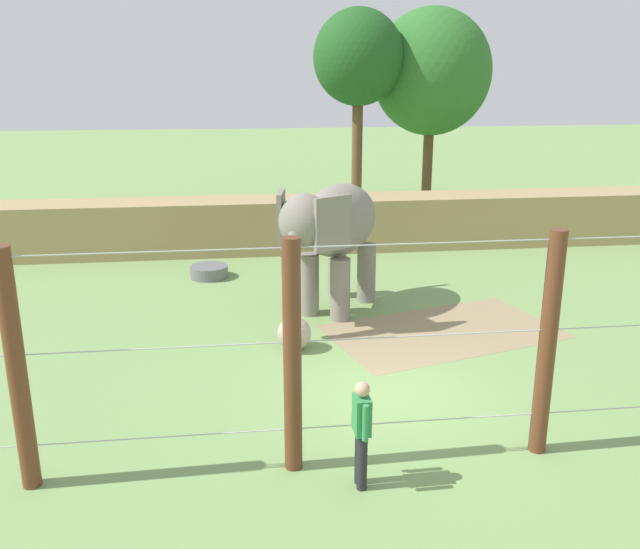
{
  "coord_description": "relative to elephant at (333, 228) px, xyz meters",
  "views": [
    {
      "loc": [
        -2.78,
        -11.48,
        5.88
      ],
      "look_at": [
        -0.94,
        3.23,
        1.4
      ],
      "focal_mm": 38.3,
      "sensor_mm": 36.0,
      "label": 1
    }
  ],
  "objects": [
    {
      "name": "ground_plane",
      "position": [
        0.45,
        -4.62,
        -2.15
      ],
      "size": [
        120.0,
        120.0,
        0.0
      ],
      "primitive_type": "plane",
      "color": "#759956"
    },
    {
      "name": "dirt_patch",
      "position": [
        2.37,
        -1.72,
        -2.14
      ],
      "size": [
        5.86,
        4.37,
        0.01
      ],
      "primitive_type": "cube",
      "rotation": [
        0.0,
        0.0,
        0.28
      ],
      "color": "#937F5B",
      "rests_on": "ground"
    },
    {
      "name": "embankment_wall",
      "position": [
        0.45,
        6.29,
        -1.27
      ],
      "size": [
        36.0,
        1.8,
        1.75
      ],
      "primitive_type": "cube",
      "color": "tan",
      "rests_on": "ground"
    },
    {
      "name": "elephant",
      "position": [
        0.0,
        0.0,
        0.0
      ],
      "size": [
        3.28,
        3.89,
        3.24
      ],
      "color": "gray",
      "rests_on": "ground"
    },
    {
      "name": "enrichment_ball",
      "position": [
        -1.18,
        -2.33,
        -1.78
      ],
      "size": [
        0.74,
        0.74,
        0.74
      ],
      "primitive_type": "sphere",
      "color": "tan",
      "rests_on": "ground"
    },
    {
      "name": "cable_fence",
      "position": [
        0.41,
        -6.91,
        -0.32
      ],
      "size": [
        12.82,
        0.27,
        3.64
      ],
      "color": "brown",
      "rests_on": "ground"
    },
    {
      "name": "zookeeper",
      "position": [
        -0.66,
        -7.52,
        -1.22
      ],
      "size": [
        0.23,
        0.58,
        1.67
      ],
      "color": "#232328",
      "rests_on": "ground"
    },
    {
      "name": "water_tub",
      "position": [
        -3.19,
        3.33,
        -1.96
      ],
      "size": [
        1.1,
        1.1,
        0.35
      ],
      "color": "slate",
      "rests_on": "ground"
    },
    {
      "name": "tree_far_left",
      "position": [
        6.19,
        13.5,
        3.58
      ],
      "size": [
        5.08,
        5.08,
        8.41
      ],
      "color": "brown",
      "rests_on": "ground"
    },
    {
      "name": "tree_left_of_centre",
      "position": [
        2.81,
        12.43,
        4.11
      ],
      "size": [
        3.68,
        3.68,
        8.26
      ],
      "color": "brown",
      "rests_on": "ground"
    }
  ]
}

